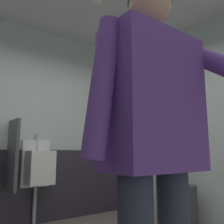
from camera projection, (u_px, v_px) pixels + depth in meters
wall_back at (33, 122)px, 3.63m from camera, size 4.21×0.12×2.86m
wall_right at (221, 118)px, 3.25m from camera, size 0.12×4.22×2.86m
wainscot_band_back at (32, 187)px, 3.42m from camera, size 3.61×0.03×1.01m
downlight_far at (96, 1)px, 3.06m from camera, size 0.14×0.14×0.03m
urinal_middle at (39, 167)px, 3.37m from camera, size 0.40×0.34×1.24m
privacy_divider_panel at (13, 155)px, 3.12m from camera, size 0.04×0.40×0.90m
person at (155, 139)px, 1.04m from camera, size 0.67×0.60×1.75m
trash_bin at (185, 208)px, 3.13m from camera, size 0.33×0.33×0.56m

